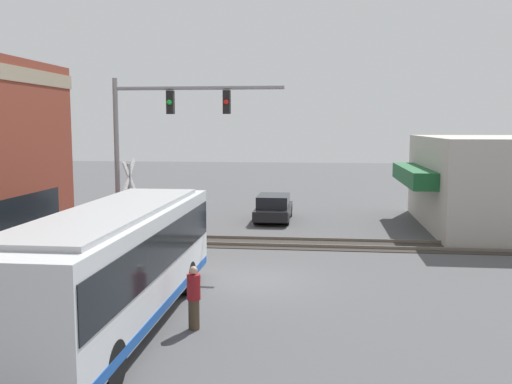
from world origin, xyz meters
The scene contains 7 objects.
ground_plane centered at (0.00, 0.00, 0.00)m, with size 120.00×120.00×0.00m, color #4C4C4F.
city_bus centered at (-4.74, 2.80, 1.68)m, with size 10.38×2.59×3.05m.
traffic_signal_gantry centered at (3.57, 3.94, 4.99)m, with size 0.42×6.74×6.93m.
crossing_signal centered at (3.42, 5.23, 2.30)m, with size 1.41×1.18×3.81m.
rail_track_near centered at (6.00, 0.00, 0.03)m, with size 2.60×60.00×0.15m.
parked_car_black centered at (11.92, 0.20, 0.66)m, with size 4.51×1.82×1.41m.
pedestrian_near_bus centered at (-4.67, 0.81, 0.82)m, with size 0.34×0.34×1.62m.
Camera 1 is at (-18.24, -2.32, 5.10)m, focal length 40.00 mm.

